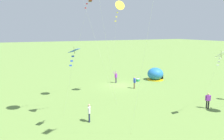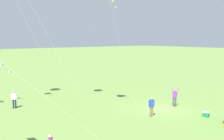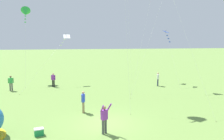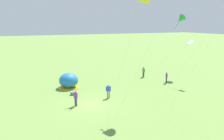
{
  "view_description": "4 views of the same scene",
  "coord_description": "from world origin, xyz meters",
  "px_view_note": "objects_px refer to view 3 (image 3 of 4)",
  "views": [
    {
      "loc": [
        15.27,
        28.86,
        8.27
      ],
      "look_at": [
        3.63,
        5.04,
        3.53
      ],
      "focal_mm": 35.0,
      "sensor_mm": 36.0,
      "label": 1
    },
    {
      "loc": [
        -16.33,
        18.81,
        6.75
      ],
      "look_at": [
        3.38,
        3.19,
        3.67
      ],
      "focal_mm": 42.0,
      "sensor_mm": 36.0,
      "label": 2
    },
    {
      "loc": [
        -2.69,
        -14.06,
        5.51
      ],
      "look_at": [
        1.55,
        4.75,
        3.01
      ],
      "focal_mm": 35.0,
      "sensor_mm": 36.0,
      "label": 3
    },
    {
      "loc": [
        21.73,
        -7.28,
        8.82
      ],
      "look_at": [
        -1.24,
        2.99,
        3.42
      ],
      "focal_mm": 35.0,
      "sensor_mm": 36.0,
      "label": 4
    }
  ],
  "objects_px": {
    "person_center_field": "(53,79)",
    "kite_white": "(65,38)",
    "person_far_back": "(83,101)",
    "person_watching_sky": "(104,118)",
    "person_strolling": "(11,82)",
    "kite_blue": "(167,34)",
    "person_near_tent": "(158,78)",
    "cooler_box": "(39,132)",
    "kite_green": "(25,13)"
  },
  "relations": [
    {
      "from": "person_watching_sky",
      "to": "person_strolling",
      "type": "bearing_deg",
      "value": 120.64
    },
    {
      "from": "kite_blue",
      "to": "cooler_box",
      "type": "bearing_deg",
      "value": -137.54
    },
    {
      "from": "person_center_field",
      "to": "person_far_back",
      "type": "height_order",
      "value": "same"
    },
    {
      "from": "kite_blue",
      "to": "person_strolling",
      "type": "bearing_deg",
      "value": -178.81
    },
    {
      "from": "person_strolling",
      "to": "person_near_tent",
      "type": "bearing_deg",
      "value": -3.66
    },
    {
      "from": "kite_white",
      "to": "person_watching_sky",
      "type": "bearing_deg",
      "value": -83.56
    },
    {
      "from": "person_far_back",
      "to": "kite_blue",
      "type": "xyz_separation_m",
      "value": [
        11.8,
        9.87,
        5.5
      ]
    },
    {
      "from": "person_strolling",
      "to": "kite_white",
      "type": "bearing_deg",
      "value": 29.14
    },
    {
      "from": "cooler_box",
      "to": "kite_white",
      "type": "relative_size",
      "value": 0.09
    },
    {
      "from": "kite_white",
      "to": "kite_blue",
      "type": "bearing_deg",
      "value": -13.33
    },
    {
      "from": "kite_white",
      "to": "person_strolling",
      "type": "bearing_deg",
      "value": -150.86
    },
    {
      "from": "person_strolling",
      "to": "kite_white",
      "type": "relative_size",
      "value": 0.26
    },
    {
      "from": "person_center_field",
      "to": "kite_white",
      "type": "height_order",
      "value": "kite_white"
    },
    {
      "from": "person_near_tent",
      "to": "person_watching_sky",
      "type": "xyz_separation_m",
      "value": [
        -9.19,
        -12.6,
        0.03
      ]
    },
    {
      "from": "kite_blue",
      "to": "kite_green",
      "type": "height_order",
      "value": "kite_green"
    },
    {
      "from": "person_strolling",
      "to": "kite_green",
      "type": "bearing_deg",
      "value": 81.1
    },
    {
      "from": "cooler_box",
      "to": "person_near_tent",
      "type": "bearing_deg",
      "value": 42.69
    },
    {
      "from": "person_center_field",
      "to": "kite_green",
      "type": "distance_m",
      "value": 10.54
    },
    {
      "from": "person_far_back",
      "to": "kite_white",
      "type": "xyz_separation_m",
      "value": [
        -1.07,
        12.92,
        5.0
      ]
    },
    {
      "from": "person_center_field",
      "to": "kite_blue",
      "type": "relative_size",
      "value": 0.24
    },
    {
      "from": "kite_green",
      "to": "kite_white",
      "type": "height_order",
      "value": "kite_green"
    },
    {
      "from": "cooler_box",
      "to": "person_center_field",
      "type": "height_order",
      "value": "person_center_field"
    },
    {
      "from": "person_center_field",
      "to": "person_far_back",
      "type": "distance_m",
      "value": 10.96
    },
    {
      "from": "person_center_field",
      "to": "person_strolling",
      "type": "height_order",
      "value": "same"
    },
    {
      "from": "kite_blue",
      "to": "kite_green",
      "type": "bearing_deg",
      "value": 161.95
    },
    {
      "from": "person_far_back",
      "to": "kite_green",
      "type": "bearing_deg",
      "value": 111.69
    },
    {
      "from": "person_near_tent",
      "to": "kite_white",
      "type": "relative_size",
      "value": 0.26
    },
    {
      "from": "person_watching_sky",
      "to": "person_center_field",
      "type": "xyz_separation_m",
      "value": [
        -3.55,
        14.86,
        -0.03
      ]
    },
    {
      "from": "kite_green",
      "to": "person_center_field",
      "type": "bearing_deg",
      "value": -55.02
    },
    {
      "from": "person_watching_sky",
      "to": "kite_blue",
      "type": "xyz_separation_m",
      "value": [
        10.94,
        14.1,
        5.46
      ]
    },
    {
      "from": "person_far_back",
      "to": "person_strolling",
      "type": "height_order",
      "value": "same"
    },
    {
      "from": "person_center_field",
      "to": "person_far_back",
      "type": "relative_size",
      "value": 1.0
    },
    {
      "from": "kite_blue",
      "to": "person_watching_sky",
      "type": "bearing_deg",
      "value": -127.79
    },
    {
      "from": "cooler_box",
      "to": "person_center_field",
      "type": "xyz_separation_m",
      "value": [
        0.28,
        14.27,
        0.74
      ]
    },
    {
      "from": "cooler_box",
      "to": "kite_green",
      "type": "height_order",
      "value": "kite_green"
    },
    {
      "from": "kite_blue",
      "to": "kite_green",
      "type": "relative_size",
      "value": 0.69
    },
    {
      "from": "person_strolling",
      "to": "kite_green",
      "type": "height_order",
      "value": "kite_green"
    },
    {
      "from": "person_far_back",
      "to": "person_center_field",
      "type": "bearing_deg",
      "value": 104.14
    },
    {
      "from": "kite_white",
      "to": "person_near_tent",
      "type": "bearing_deg",
      "value": -22.27
    },
    {
      "from": "cooler_box",
      "to": "person_far_back",
      "type": "relative_size",
      "value": 0.35
    },
    {
      "from": "cooler_box",
      "to": "kite_green",
      "type": "xyz_separation_m",
      "value": [
        -3.31,
        19.39,
        9.22
      ]
    },
    {
      "from": "cooler_box",
      "to": "kite_white",
      "type": "height_order",
      "value": "kite_white"
    },
    {
      "from": "kite_blue",
      "to": "kite_white",
      "type": "relative_size",
      "value": 1.08
    },
    {
      "from": "person_watching_sky",
      "to": "kite_blue",
      "type": "relative_size",
      "value": 0.27
    },
    {
      "from": "person_watching_sky",
      "to": "person_far_back",
      "type": "distance_m",
      "value": 4.32
    },
    {
      "from": "person_center_field",
      "to": "kite_white",
      "type": "xyz_separation_m",
      "value": [
        1.61,
        2.29,
        5.0
      ]
    },
    {
      "from": "cooler_box",
      "to": "person_strolling",
      "type": "bearing_deg",
      "value": 108.14
    },
    {
      "from": "person_center_field",
      "to": "person_far_back",
      "type": "bearing_deg",
      "value": -75.86
    },
    {
      "from": "person_far_back",
      "to": "kite_blue",
      "type": "relative_size",
      "value": 0.24
    },
    {
      "from": "person_watching_sky",
      "to": "kite_white",
      "type": "bearing_deg",
      "value": 96.44
    }
  ]
}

